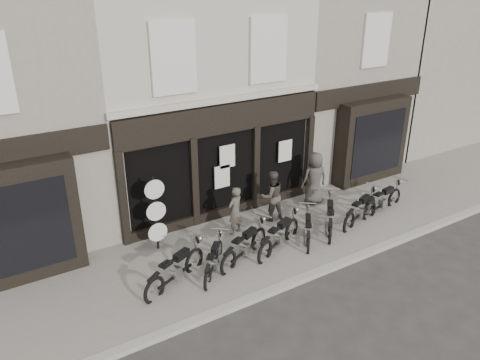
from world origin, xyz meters
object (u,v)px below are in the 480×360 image
motorcycle_3 (279,238)px  man_centre (271,196)px  motorcycle_6 (360,212)px  advert_sign_post (156,217)px  man_left (235,211)px  motorcycle_7 (383,202)px  motorcycle_2 (245,248)px  motorcycle_0 (176,272)px  motorcycle_1 (214,262)px  motorcycle_4 (308,231)px  motorcycle_5 (329,219)px  man_right (315,179)px

motorcycle_3 → man_centre: 1.86m
motorcycle_6 → advert_sign_post: advert_sign_post is taller
man_left → advert_sign_post: size_ratio=0.65×
motorcycle_7 → advert_sign_post: 7.71m
motorcycle_2 → motorcycle_0: bearing=157.1°
motorcycle_2 → motorcycle_7: 5.59m
motorcycle_0 → man_left: 3.00m
motorcycle_1 → advert_sign_post: advert_sign_post is taller
motorcycle_3 → motorcycle_4: (1.05, -0.03, -0.07)m
motorcycle_6 → motorcycle_4: bearing=160.5°
motorcycle_5 → man_right: size_ratio=0.99×
motorcycle_4 → man_left: size_ratio=1.04×
motorcycle_2 → man_left: size_ratio=1.35×
motorcycle_2 → motorcycle_3: 1.16m
motorcycle_0 → motorcycle_1: 1.09m
motorcycle_3 → man_right: bearing=8.4°
motorcycle_6 → man_left: 4.20m
motorcycle_6 → motorcycle_2: bearing=159.2°
motorcycle_4 → advert_sign_post: size_ratio=0.68×
man_centre → motorcycle_0: bearing=26.5°
motorcycle_2 → motorcycle_4: bearing=-26.9°
man_centre → advert_sign_post: (-3.87, 0.25, 0.20)m
motorcycle_1 → man_centre: 3.49m
motorcycle_7 → man_right: man_right is taller
motorcycle_2 → motorcycle_3: motorcycle_3 is taller
motorcycle_7 → advert_sign_post: size_ratio=0.92×
motorcycle_3 → motorcycle_6: size_ratio=0.99×
motorcycle_3 → motorcycle_7: size_ratio=0.97×
motorcycle_6 → man_left: man_left is taller
man_right → man_centre: bearing=16.9°
motorcycle_0 → man_left: (2.63, 1.36, 0.46)m
man_centre → man_right: size_ratio=0.90×
motorcycle_4 → man_left: 2.29m
motorcycle_1 → motorcycle_4: motorcycle_1 is taller
motorcycle_5 → motorcycle_6: bearing=-55.9°
motorcycle_4 → motorcycle_2: bearing=125.8°
motorcycle_4 → man_centre: (-0.22, 1.61, 0.60)m
motorcycle_3 → motorcycle_6: bearing=-24.5°
man_left → man_right: size_ratio=0.83×
motorcycle_2 → man_right: (3.96, 1.70, 0.63)m
motorcycle_6 → man_centre: man_centre is taller
advert_sign_post → motorcycle_4: bearing=-23.1°
motorcycle_0 → motorcycle_6: size_ratio=0.99×
motorcycle_2 → motorcycle_1: bearing=161.1°
man_left → motorcycle_2: bearing=49.8°
motorcycle_3 → motorcycle_1: bearing=156.6°
motorcycle_5 → man_centre: (-1.23, 1.46, 0.54)m
motorcycle_0 → motorcycle_4: (4.35, -0.06, -0.07)m
motorcycle_1 → motorcycle_5: (4.27, 0.14, 0.05)m
man_left → man_right: (3.47, 0.39, 0.16)m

